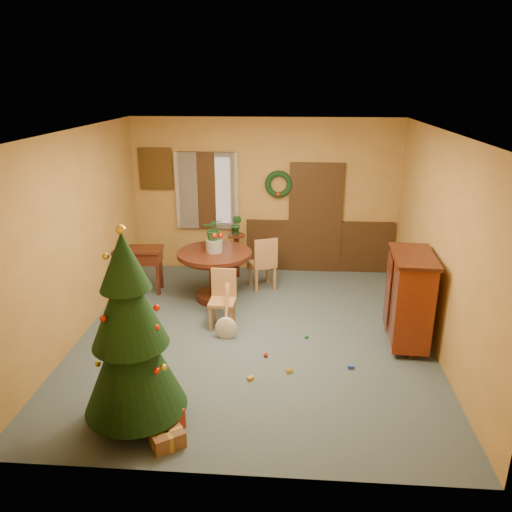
# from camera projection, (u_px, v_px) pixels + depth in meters

# --- Properties ---
(room_envelope) EXTENTS (5.50, 5.50, 5.50)m
(room_envelope) POSITION_uv_depth(u_px,v_px,m) (276.00, 214.00, 9.45)
(room_envelope) COLOR #34434C
(room_envelope) RESTS_ON ground
(dining_table) EXTENTS (1.24, 1.24, 0.85)m
(dining_table) POSITION_uv_depth(u_px,v_px,m) (215.00, 266.00, 8.30)
(dining_table) COLOR black
(dining_table) RESTS_ON floor
(urn) EXTENTS (0.28, 0.28, 0.21)m
(urn) POSITION_uv_depth(u_px,v_px,m) (214.00, 246.00, 8.18)
(urn) COLOR slate
(urn) RESTS_ON dining_table
(centerpiece_plant) EXTENTS (0.33, 0.29, 0.37)m
(centerpiece_plant) POSITION_uv_depth(u_px,v_px,m) (214.00, 229.00, 8.09)
(centerpiece_plant) COLOR #1E4C23
(centerpiece_plant) RESTS_ON urn
(chair_near) EXTENTS (0.39, 0.39, 0.87)m
(chair_near) POSITION_uv_depth(u_px,v_px,m) (223.00, 296.00, 7.45)
(chair_near) COLOR olive
(chair_near) RESTS_ON floor
(chair_far) EXTENTS (0.55, 0.55, 0.97)m
(chair_far) POSITION_uv_depth(u_px,v_px,m) (264.00, 262.00, 8.73)
(chair_far) COLOR olive
(chair_far) RESTS_ON floor
(guitar) EXTENTS (0.36, 0.51, 0.73)m
(guitar) POSITION_uv_depth(u_px,v_px,m) (226.00, 314.00, 7.08)
(guitar) COLOR beige
(guitar) RESTS_ON floor
(plant_stand) EXTENTS (0.32, 0.32, 0.83)m
(plant_stand) POSITION_uv_depth(u_px,v_px,m) (237.00, 251.00, 9.29)
(plant_stand) COLOR black
(plant_stand) RESTS_ON floor
(stand_plant) EXTENTS (0.25, 0.23, 0.38)m
(stand_plant) POSITION_uv_depth(u_px,v_px,m) (236.00, 225.00, 9.12)
(stand_plant) COLOR #19471E
(stand_plant) RESTS_ON plant_stand
(christmas_tree) EXTENTS (1.08, 1.08, 2.23)m
(christmas_tree) POSITION_uv_depth(u_px,v_px,m) (130.00, 335.00, 5.10)
(christmas_tree) COLOR #382111
(christmas_tree) RESTS_ON floor
(writing_desk) EXTENTS (0.93, 0.52, 0.80)m
(writing_desk) POSITION_uv_depth(u_px,v_px,m) (137.00, 259.00, 8.61)
(writing_desk) COLOR black
(writing_desk) RESTS_ON floor
(sideboard) EXTENTS (0.61, 1.07, 1.33)m
(sideboard) POSITION_uv_depth(u_px,v_px,m) (410.00, 297.00, 6.84)
(sideboard) COLOR #61160B
(sideboard) RESTS_ON floor
(gift_a) EXTENTS (0.40, 0.38, 0.17)m
(gift_a) POSITION_uv_depth(u_px,v_px,m) (168.00, 439.00, 5.06)
(gift_a) COLOR brown
(gift_a) RESTS_ON floor
(gift_b) EXTENTS (0.33, 0.33, 0.24)m
(gift_b) POSITION_uv_depth(u_px,v_px,m) (170.00, 420.00, 5.29)
(gift_b) COLOR maroon
(gift_b) RESTS_ON floor
(gift_c) EXTENTS (0.28, 0.29, 0.13)m
(gift_c) POSITION_uv_depth(u_px,v_px,m) (119.00, 353.00, 6.70)
(gift_c) COLOR brown
(gift_c) RESTS_ON floor
(gift_d) EXTENTS (0.41, 0.25, 0.14)m
(gift_d) POSITION_uv_depth(u_px,v_px,m) (150.00, 378.00, 6.12)
(gift_d) COLOR maroon
(gift_d) RESTS_ON floor
(toy_a) EXTENTS (0.09, 0.07, 0.05)m
(toy_a) POSITION_uv_depth(u_px,v_px,m) (351.00, 367.00, 6.43)
(toy_a) COLOR #2950B3
(toy_a) RESTS_ON floor
(toy_b) EXTENTS (0.06, 0.06, 0.06)m
(toy_b) POSITION_uv_depth(u_px,v_px,m) (306.00, 336.00, 7.20)
(toy_b) COLOR #268B44
(toy_b) RESTS_ON floor
(toy_c) EXTENTS (0.09, 0.09, 0.05)m
(toy_c) POSITION_uv_depth(u_px,v_px,m) (250.00, 378.00, 6.19)
(toy_c) COLOR #B78B22
(toy_c) RESTS_ON floor
(toy_d) EXTENTS (0.06, 0.06, 0.06)m
(toy_d) POSITION_uv_depth(u_px,v_px,m) (266.00, 355.00, 6.71)
(toy_d) COLOR red
(toy_d) RESTS_ON floor
(toy_e) EXTENTS (0.09, 0.08, 0.05)m
(toy_e) POSITION_uv_depth(u_px,v_px,m) (289.00, 371.00, 6.35)
(toy_e) COLOR gold
(toy_e) RESTS_ON floor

